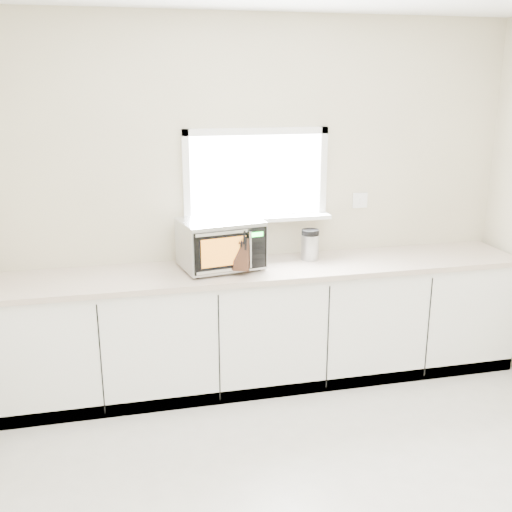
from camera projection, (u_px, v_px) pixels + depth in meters
name	position (u px, v px, depth m)	size (l,w,h in m)	color
back_wall	(256.00, 199.00, 4.55)	(4.00, 0.17, 2.70)	beige
cabinets	(264.00, 327.00, 4.53)	(3.92, 0.60, 0.88)	white
countertop	(265.00, 269.00, 4.39)	(3.92, 0.64, 0.04)	#BDAC9C
microwave	(221.00, 243.00, 4.31)	(0.62, 0.52, 0.36)	black
knife_block	(242.00, 254.00, 4.21)	(0.17, 0.24, 0.32)	#412417
cutting_board	(210.00, 240.00, 4.50)	(0.32, 0.32, 0.02)	olive
coffee_grinder	(310.00, 244.00, 4.54)	(0.16, 0.16, 0.24)	#B2B4B9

